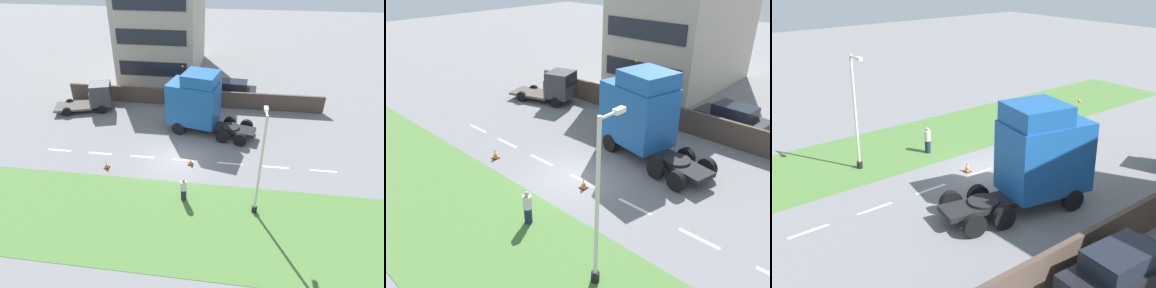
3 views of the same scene
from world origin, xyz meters
The scene contains 12 objects.
ground_plane centered at (0.00, 0.00, 0.00)m, with size 120.00×120.00×0.00m, color slate.
grass_verge centered at (-6.00, 0.00, 0.01)m, with size 7.00×44.00×0.01m.
lane_markings centered at (0.00, -0.70, 0.00)m, with size 0.16×21.00×0.00m.
boundary_wall centered at (9.00, 0.00, 0.79)m, with size 0.25×24.00×1.59m.
building_block centered at (18.57, 4.59, 5.48)m, with size 12.00×8.28×12.06m.
lorry_cab centered at (4.46, -0.95, 2.50)m, with size 3.95×7.30×5.12m.
flatbed_truck centered at (7.02, 8.63, 1.34)m, with size 3.43×5.48×2.54m.
parked_car centered at (10.80, -3.72, 0.95)m, with size 2.26×4.67×1.95m.
lamp_post centered at (-4.51, -5.46, 2.93)m, with size 1.27×0.31×6.33m.
pedestrian centered at (-4.09, -1.23, 0.77)m, with size 0.39×0.39×1.59m.
traffic_cone_lead centered at (-0.48, -1.15, 0.28)m, with size 0.36×0.36×0.58m.
traffic_cone_trailing centered at (-1.66, 4.57, 0.28)m, with size 0.36×0.36×0.58m.
Camera 2 is at (-12.07, -11.64, 10.31)m, focal length 35.00 mm.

